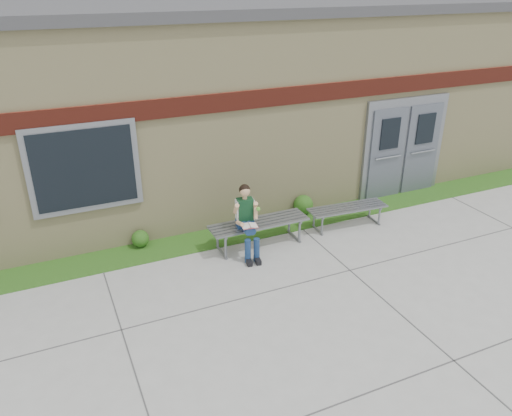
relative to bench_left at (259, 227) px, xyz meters
name	(u,v)px	position (x,y,z in m)	size (l,w,h in m)	color
ground	(315,299)	(0.09, -2.00, -0.39)	(80.00, 80.00, 0.00)	#9E9E99
grass_strip	(251,230)	(0.09, 0.60, -0.38)	(16.00, 0.80, 0.02)	#214D14
school_building	(195,95)	(0.09, 3.99, 1.72)	(16.20, 6.22, 4.20)	beige
bench_left	(259,227)	(0.00, 0.00, 0.00)	(1.93, 0.55, 0.50)	slate
bench_right	(347,211)	(2.00, 0.00, -0.05)	(1.68, 0.58, 0.43)	slate
girl	(247,219)	(-0.33, -0.20, 0.34)	(0.46, 0.79, 1.34)	navy
shrub_mid	(140,239)	(-2.10, 0.85, -0.20)	(0.33, 0.33, 0.33)	#214D14
shrub_east	(303,205)	(1.45, 0.85, -0.15)	(0.42, 0.42, 0.42)	#214D14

